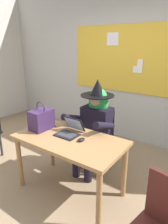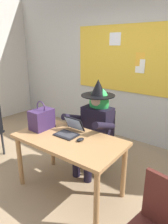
{
  "view_description": "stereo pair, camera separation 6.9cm",
  "coord_description": "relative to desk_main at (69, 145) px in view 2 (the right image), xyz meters",
  "views": [
    {
      "loc": [
        1.56,
        -1.67,
        1.81
      ],
      "look_at": [
        0.1,
        0.31,
        0.98
      ],
      "focal_mm": 32.51,
      "sensor_mm": 36.0,
      "label": 1
    },
    {
      "loc": [
        1.62,
        -1.63,
        1.81
      ],
      "look_at": [
        0.1,
        0.31,
        0.98
      ],
      "focal_mm": 32.51,
      "sensor_mm": 36.0,
      "label": 2
    }
  ],
  "objects": [
    {
      "name": "laptop",
      "position": [
        -0.08,
        0.1,
        0.14
      ],
      "size": [
        0.28,
        0.31,
        0.2
      ],
      "rotation": [
        0.0,
        0.0,
        0.03
      ],
      "color": "black",
      "rests_on": "desk_main"
    },
    {
      "name": "handbag",
      "position": [
        -0.47,
        -0.0,
        0.23
      ],
      "size": [
        0.2,
        0.3,
        0.38
      ],
      "rotation": [
        0.0,
        0.0,
        -0.12
      ],
      "color": "#38234C",
      "rests_on": "desk_main"
    },
    {
      "name": "ground_plane",
      "position": [
        -0.12,
        0.01,
        -0.65
      ],
      "size": [
        24.0,
        24.0,
        0.0
      ],
      "primitive_type": "plane",
      "color": "#937A5B"
    },
    {
      "name": "chair_at_desk",
      "position": [
        -0.04,
        0.72,
        -0.15
      ],
      "size": [
        0.43,
        0.43,
        0.89
      ],
      "rotation": [
        0.0,
        0.0,
        -1.53
      ],
      "color": "black",
      "rests_on": "ground"
    },
    {
      "name": "desk_main",
      "position": [
        0.0,
        0.0,
        0.0
      ],
      "size": [
        1.34,
        0.75,
        0.74
      ],
      "rotation": [
        0.0,
        0.0,
        0.03
      ],
      "color": "#A37547",
      "rests_on": "ground"
    },
    {
      "name": "computer_mouse",
      "position": [
        0.16,
        0.02,
        0.12
      ],
      "size": [
        0.07,
        0.11,
        0.03
      ],
      "primitive_type": "ellipsoid",
      "rotation": [
        0.0,
        0.0,
        -0.15
      ],
      "color": "black",
      "rests_on": "desk_main"
    },
    {
      "name": "wall_back_bulletin",
      "position": [
        -0.11,
        1.9,
        0.83
      ],
      "size": [
        6.28,
        2.09,
        2.94
      ],
      "color": "#B2B2AD",
      "rests_on": "ground"
    },
    {
      "name": "person_costumed",
      "position": [
        -0.04,
        0.6,
        0.13
      ],
      "size": [
        0.6,
        0.71,
        1.36
      ],
      "rotation": [
        0.0,
        0.0,
        -1.54
      ],
      "color": "black",
      "rests_on": "ground"
    }
  ]
}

